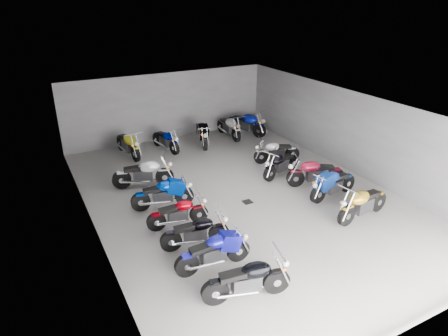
{
  "coord_description": "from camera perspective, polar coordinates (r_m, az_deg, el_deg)",
  "views": [
    {
      "loc": [
        -6.39,
        -10.83,
        6.66
      ],
      "look_at": [
        -0.42,
        0.45,
        1.0
      ],
      "focal_mm": 32.0,
      "sensor_mm": 36.0,
      "label": 1
    }
  ],
  "objects": [
    {
      "name": "motorcycle_left_d",
      "position": [
        12.34,
        -6.51,
        -6.38
      ],
      "size": [
        1.94,
        0.44,
        0.85
      ],
      "rotation": [
        0.0,
        0.0,
        -1.69
      ],
      "color": "black",
      "rests_on": "ground"
    },
    {
      "name": "wall_left",
      "position": [
        12.04,
        -18.62,
        -2.29
      ],
      "size": [
        0.1,
        14.0,
        3.2
      ],
      "primitive_type": "cube",
      "color": "slate",
      "rests_on": "ground"
    },
    {
      "name": "motorcycle_back_b",
      "position": [
        17.95,
        -13.53,
        3.33
      ],
      "size": [
        0.54,
        2.3,
        1.01
      ],
      "rotation": [
        0.0,
        0.0,
        3.27
      ],
      "color": "black",
      "rests_on": "ground"
    },
    {
      "name": "motorcycle_back_e",
      "position": [
        19.81,
        0.72,
        5.91
      ],
      "size": [
        0.44,
        2.25,
        0.99
      ],
      "rotation": [
        0.0,
        0.0,
        3.13
      ],
      "color": "black",
      "rests_on": "ground"
    },
    {
      "name": "motorcycle_left_a",
      "position": [
        9.64,
        3.4,
        -15.67
      ],
      "size": [
        2.14,
        0.66,
        0.95
      ],
      "rotation": [
        0.0,
        0.0,
        -1.8
      ],
      "color": "black",
      "rests_on": "ground"
    },
    {
      "name": "motorcycle_right_e",
      "position": [
        15.72,
        8.14,
        0.58
      ],
      "size": [
        2.01,
        0.75,
        0.91
      ],
      "rotation": [
        0.0,
        0.0,
        1.88
      ],
      "color": "black",
      "rests_on": "ground"
    },
    {
      "name": "drain_grate",
      "position": [
        13.85,
        3.37,
        -4.84
      ],
      "size": [
        0.32,
        0.32,
        0.01
      ],
      "primitive_type": "cube",
      "color": "black",
      "rests_on": "ground"
    },
    {
      "name": "wall_back",
      "position": [
        19.61,
        -8.0,
        8.72
      ],
      "size": [
        10.0,
        0.1,
        3.2
      ],
      "primitive_type": "cube",
      "color": "slate",
      "rests_on": "ground"
    },
    {
      "name": "motorcycle_left_f",
      "position": [
        14.94,
        -11.39,
        -0.76
      ],
      "size": [
        2.19,
        0.85,
        0.99
      ],
      "rotation": [
        0.0,
        0.0,
        -1.89
      ],
      "color": "black",
      "rests_on": "ground"
    },
    {
      "name": "motorcycle_left_c",
      "position": [
        11.37,
        -4.0,
        -9.08
      ],
      "size": [
        1.99,
        0.56,
        0.88
      ],
      "rotation": [
        0.0,
        0.0,
        -1.77
      ],
      "color": "black",
      "rests_on": "ground"
    },
    {
      "name": "motorcycle_back_f",
      "position": [
        20.24,
        3.16,
        6.37
      ],
      "size": [
        1.13,
        2.24,
        1.05
      ],
      "rotation": [
        0.0,
        0.0,
        3.57
      ],
      "color": "black",
      "rests_on": "ground"
    },
    {
      "name": "motorcycle_back_d",
      "position": [
        18.84,
        -3.17,
        4.99
      ],
      "size": [
        0.78,
        2.3,
        1.03
      ],
      "rotation": [
        0.0,
        0.0,
        2.87
      ],
      "color": "black",
      "rests_on": "ground"
    },
    {
      "name": "motorcycle_left_e",
      "position": [
        13.43,
        -8.67,
        -3.66
      ],
      "size": [
        2.1,
        0.57,
        0.93
      ],
      "rotation": [
        0.0,
        0.0,
        -1.76
      ],
      "color": "black",
      "rests_on": "ground"
    },
    {
      "name": "motorcycle_left_b",
      "position": [
        10.53,
        -1.41,
        -11.84
      ],
      "size": [
        2.11,
        0.43,
        0.93
      ],
      "rotation": [
        0.0,
        0.0,
        -1.61
      ],
      "color": "black",
      "rests_on": "ground"
    },
    {
      "name": "motorcycle_right_c",
      "position": [
        14.42,
        15.29,
        -2.2
      ],
      "size": [
        2.16,
        0.5,
        0.95
      ],
      "rotation": [
        0.0,
        0.0,
        1.7
      ],
      "color": "black",
      "rests_on": "ground"
    },
    {
      "name": "ground",
      "position": [
        14.23,
        2.33,
        -4.01
      ],
      "size": [
        14.0,
        14.0,
        0.0
      ],
      "primitive_type": "plane",
      "color": "#9E9C96",
      "rests_on": "ground"
    },
    {
      "name": "wall_right",
      "position": [
        16.51,
        17.68,
        4.92
      ],
      "size": [
        0.1,
        14.0,
        3.2
      ],
      "primitive_type": "cube",
      "color": "slate",
      "rests_on": "ground"
    },
    {
      "name": "motorcycle_right_f",
      "position": [
        16.97,
        7.47,
        2.37
      ],
      "size": [
        2.0,
        0.64,
        0.89
      ],
      "rotation": [
        0.0,
        0.0,
        1.32
      ],
      "color": "black",
      "rests_on": "ground"
    },
    {
      "name": "motorcycle_back_c",
      "position": [
        18.31,
        -8.31,
        3.99
      ],
      "size": [
        0.6,
        2.06,
        0.91
      ],
      "rotation": [
        0.0,
        0.0,
        3.35
      ],
      "color": "black",
      "rests_on": "ground"
    },
    {
      "name": "motorcycle_right_b",
      "position": [
        13.38,
        19.2,
        -4.76
      ],
      "size": [
        2.25,
        0.53,
        0.99
      ],
      "rotation": [
        0.0,
        0.0,
        1.7
      ],
      "color": "black",
      "rests_on": "ground"
    },
    {
      "name": "motorcycle_right_d",
      "position": [
        15.12,
        12.89,
        -0.65
      ],
      "size": [
        2.1,
        0.96,
        0.97
      ],
      "rotation": [
        0.0,
        0.0,
        1.19
      ],
      "color": "black",
      "rests_on": "ground"
    },
    {
      "name": "ceiling",
      "position": [
        13.04,
        2.57,
        8.59
      ],
      "size": [
        10.0,
        14.0,
        0.04
      ],
      "primitive_type": "cube",
      "color": "black",
      "rests_on": "wall_back"
    }
  ]
}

